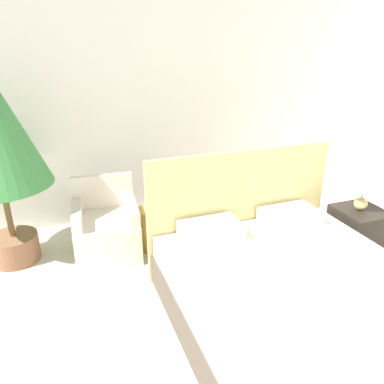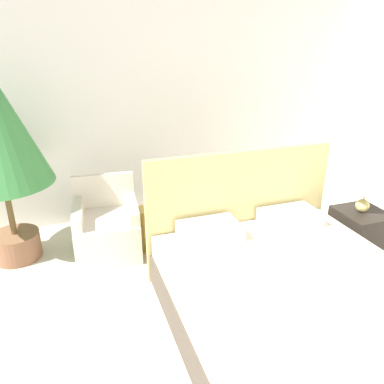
% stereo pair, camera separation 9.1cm
% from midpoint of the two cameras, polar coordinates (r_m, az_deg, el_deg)
% --- Properties ---
extents(wall_back, '(10.00, 0.06, 2.90)m').
position_cam_midpoint_polar(wall_back, '(4.87, -1.79, 13.50)').
color(wall_back, silver).
rests_on(wall_back, ground_plane).
extents(bed, '(1.91, 2.13, 1.23)m').
position_cam_midpoint_polar(bed, '(3.23, 15.61, -15.09)').
color(bed, '#4C4238').
rests_on(bed, ground_plane).
extents(armchair_near_window_left, '(0.73, 0.74, 0.81)m').
position_cam_midpoint_polar(armchair_near_window_left, '(4.20, -12.18, -5.71)').
color(armchair_near_window_left, beige).
rests_on(armchair_near_window_left, ground_plane).
extents(armchair_near_window_right, '(0.69, 0.71, 0.81)m').
position_cam_midpoint_polar(armchair_near_window_right, '(4.38, 0.33, -3.91)').
color(armchair_near_window_right, beige).
rests_on(armchair_near_window_right, ground_plane).
extents(nightstand, '(0.47, 0.49, 0.54)m').
position_cam_midpoint_polar(nightstand, '(4.39, 24.62, -5.94)').
color(nightstand, black).
rests_on(nightstand, ground_plane).
extents(table_lamp, '(0.35, 0.35, 0.49)m').
position_cam_midpoint_polar(table_lamp, '(4.15, 25.71, 1.60)').
color(table_lamp, tan).
rests_on(table_lamp, nightstand).
extents(side_table, '(0.30, 0.30, 0.48)m').
position_cam_midpoint_polar(side_table, '(4.22, -5.60, -5.45)').
color(side_table, gold).
rests_on(side_table, ground_plane).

